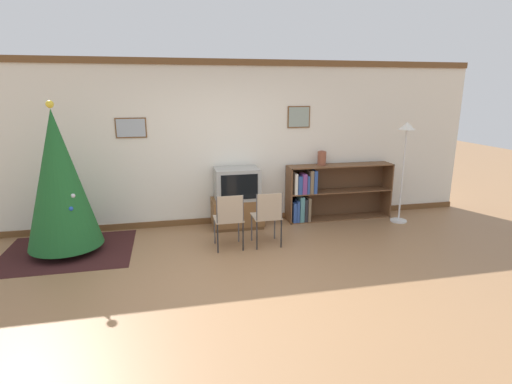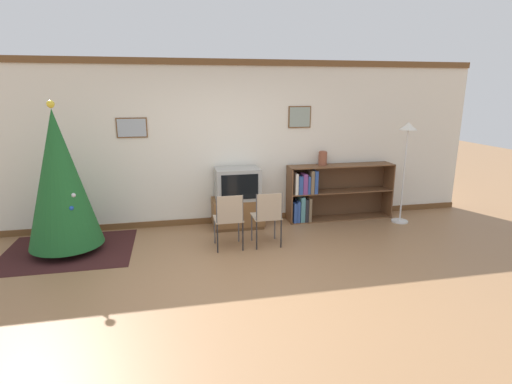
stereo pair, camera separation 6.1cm
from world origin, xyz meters
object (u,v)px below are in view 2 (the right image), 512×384
(television, at_px, (237,184))
(bookshelf, at_px, (323,193))
(christmas_tree, at_px, (60,179))
(tv_console, at_px, (238,213))
(folding_chair_right, at_px, (268,215))
(standing_lamp, at_px, (407,147))
(folding_chair_left, at_px, (229,218))
(vase, at_px, (323,158))

(television, distance_m, bookshelf, 1.55)
(christmas_tree, xyz_separation_m, television, (2.53, 0.54, -0.31))
(tv_console, relative_size, television, 1.17)
(christmas_tree, bearing_deg, folding_chair_right, -8.17)
(christmas_tree, height_order, television, christmas_tree)
(television, distance_m, standing_lamp, 2.87)
(folding_chair_right, relative_size, bookshelf, 0.44)
(folding_chair_right, bearing_deg, standing_lamp, 13.64)
(tv_console, distance_m, television, 0.50)
(standing_lamp, bearing_deg, bookshelf, 161.51)
(folding_chair_left, bearing_deg, bookshelf, 29.84)
(tv_console, distance_m, vase, 1.73)
(television, bearing_deg, folding_chair_right, -73.51)
(folding_chair_right, bearing_deg, bookshelf, 39.78)
(tv_console, xyz_separation_m, standing_lamp, (2.79, -0.34, 1.07))
(bookshelf, distance_m, vase, 0.62)
(christmas_tree, relative_size, folding_chair_left, 2.54)
(tv_console, bearing_deg, bookshelf, 3.18)
(folding_chair_left, relative_size, vase, 3.35)
(folding_chair_left, height_order, standing_lamp, standing_lamp)
(tv_console, bearing_deg, folding_chair_right, -73.55)
(vase, distance_m, standing_lamp, 1.38)
(folding_chair_left, xyz_separation_m, bookshelf, (1.80, 1.03, 0.00))
(television, relative_size, folding_chair_right, 0.87)
(vase, xyz_separation_m, standing_lamp, (1.28, -0.46, 0.22))
(vase, bearing_deg, christmas_tree, -170.60)
(christmas_tree, height_order, vase, christmas_tree)
(television, relative_size, standing_lamp, 0.42)
(vase, relative_size, standing_lamp, 0.14)
(christmas_tree, distance_m, folding_chair_right, 2.89)
(christmas_tree, bearing_deg, standing_lamp, 2.21)
(tv_console, bearing_deg, christmas_tree, -167.83)
(christmas_tree, xyz_separation_m, tv_console, (2.53, 0.55, -0.80))
(christmas_tree, height_order, folding_chair_right, christmas_tree)
(vase, bearing_deg, folding_chair_left, -149.06)
(vase, bearing_deg, bookshelf, -70.06)
(television, distance_m, folding_chair_right, 1.02)
(tv_console, height_order, bookshelf, bookshelf)
(bookshelf, xyz_separation_m, standing_lamp, (1.27, -0.42, 0.84))
(vase, bearing_deg, tv_console, -175.34)
(bookshelf, bearing_deg, folding_chair_right, -140.22)
(tv_console, xyz_separation_m, bookshelf, (1.52, 0.08, 0.23))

